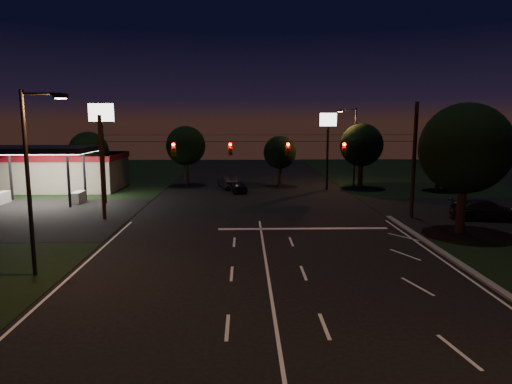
{
  "coord_description": "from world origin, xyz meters",
  "views": [
    {
      "loc": [
        -1.16,
        -19.88,
        7.53
      ],
      "look_at": [
        -0.4,
        9.22,
        3.0
      ],
      "focal_mm": 32.0,
      "sensor_mm": 36.0,
      "label": 1
    }
  ],
  "objects_px": {
    "utility_pole_right": "(411,218)",
    "tree_right_near": "(464,149)",
    "car_oncoming_a": "(238,187)",
    "car_oncoming_b": "(228,182)",
    "car_cross": "(487,210)"
  },
  "relations": [
    {
      "from": "tree_right_near",
      "to": "car_oncoming_b",
      "type": "bearing_deg",
      "value": 127.84
    },
    {
      "from": "utility_pole_right",
      "to": "car_cross",
      "type": "height_order",
      "value": "utility_pole_right"
    },
    {
      "from": "car_oncoming_a",
      "to": "car_cross",
      "type": "height_order",
      "value": "car_cross"
    },
    {
      "from": "car_oncoming_b",
      "to": "car_cross",
      "type": "bearing_deg",
      "value": 123.32
    },
    {
      "from": "utility_pole_right",
      "to": "car_oncoming_a",
      "type": "distance_m",
      "value": 19.21
    },
    {
      "from": "car_oncoming_a",
      "to": "utility_pole_right",
      "type": "bearing_deg",
      "value": 120.99
    },
    {
      "from": "utility_pole_right",
      "to": "tree_right_near",
      "type": "bearing_deg",
      "value": -72.47
    },
    {
      "from": "utility_pole_right",
      "to": "tree_right_near",
      "type": "height_order",
      "value": "tree_right_near"
    },
    {
      "from": "tree_right_near",
      "to": "car_oncoming_b",
      "type": "relative_size",
      "value": 2.02
    },
    {
      "from": "car_oncoming_b",
      "to": "car_cross",
      "type": "relative_size",
      "value": 0.81
    },
    {
      "from": "utility_pole_right",
      "to": "car_oncoming_a",
      "type": "xyz_separation_m",
      "value": [
        -13.87,
        13.27,
        0.62
      ]
    },
    {
      "from": "utility_pole_right",
      "to": "car_cross",
      "type": "xyz_separation_m",
      "value": [
        5.5,
        -1.03,
        0.78
      ]
    },
    {
      "from": "car_oncoming_a",
      "to": "car_oncoming_b",
      "type": "xyz_separation_m",
      "value": [
        -1.17,
        3.22,
        0.09
      ]
    },
    {
      "from": "tree_right_near",
      "to": "car_cross",
      "type": "distance_m",
      "value": 7.36
    },
    {
      "from": "utility_pole_right",
      "to": "car_cross",
      "type": "bearing_deg",
      "value": -10.65
    }
  ]
}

